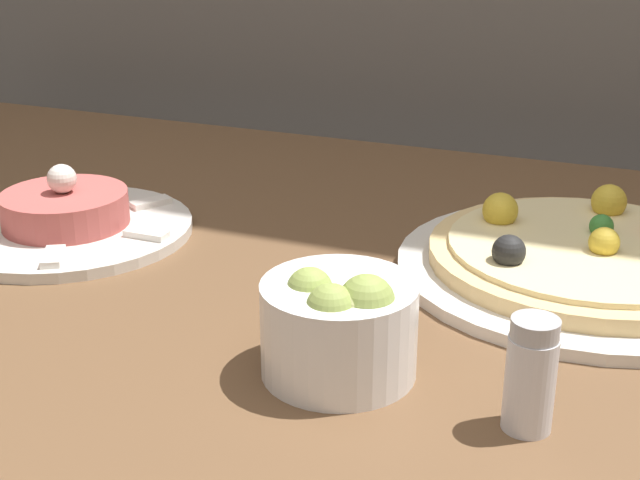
{
  "coord_description": "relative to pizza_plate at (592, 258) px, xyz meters",
  "views": [
    {
      "loc": [
        0.26,
        -0.25,
        1.07
      ],
      "look_at": [
        0.01,
        0.36,
        0.81
      ],
      "focal_mm": 50.0,
      "sensor_mm": 36.0,
      "label": 1
    }
  ],
  "objects": [
    {
      "name": "dining_table",
      "position": [
        -0.21,
        -0.07,
        -0.11
      ],
      "size": [
        1.46,
        0.8,
        0.77
      ],
      "color": "brown",
      "rests_on": "ground_plane"
    },
    {
      "name": "tartare_plate",
      "position": [
        -0.46,
        -0.09,
        -0.0
      ],
      "size": [
        0.23,
        0.23,
        0.07
      ],
      "color": "silver",
      "rests_on": "dining_table"
    },
    {
      "name": "pizza_plate",
      "position": [
        0.0,
        0.0,
        0.0
      ],
      "size": [
        0.32,
        0.32,
        0.06
      ],
      "color": "silver",
      "rests_on": "dining_table"
    },
    {
      "name": "salt_shaker",
      "position": [
        -0.01,
        -0.25,
        0.02
      ],
      "size": [
        0.03,
        0.03,
        0.07
      ],
      "color": "silver",
      "rests_on": "dining_table"
    },
    {
      "name": "small_bowl",
      "position": [
        -0.13,
        -0.23,
        0.02
      ],
      "size": [
        0.1,
        0.1,
        0.08
      ],
      "color": "white",
      "rests_on": "dining_table"
    }
  ]
}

